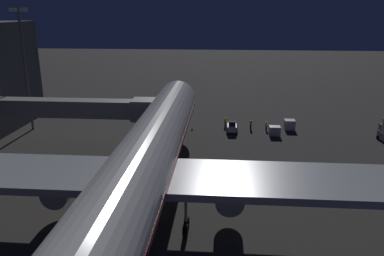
# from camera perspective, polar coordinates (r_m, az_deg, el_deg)

# --- Properties ---
(ground_plane) EXTENTS (320.00, 320.00, 0.00)m
(ground_plane) POSITION_cam_1_polar(r_m,az_deg,el_deg) (47.91, -4.63, -7.62)
(ground_plane) COLOR #383533
(airliner_at_gate) EXTENTS (50.01, 68.07, 18.97)m
(airliner_at_gate) POSITION_cam_1_polar(r_m,az_deg,el_deg) (34.65, -8.03, -6.93)
(airliner_at_gate) COLOR silver
(airliner_at_gate) RESTS_ON ground_plane
(jet_bridge) EXTENTS (24.35, 3.40, 7.59)m
(jet_bridge) POSITION_cam_1_polar(r_m,az_deg,el_deg) (58.95, -15.63, 2.78)
(jet_bridge) COLOR #9E9E99
(jet_bridge) RESTS_ON ground_plane
(apron_floodlight_mast) EXTENTS (2.90, 0.50, 20.25)m
(apron_floodlight_mast) POSITION_cam_1_polar(r_m,az_deg,el_deg) (70.55, -23.44, 8.88)
(apron_floodlight_mast) COLOR #59595E
(apron_floodlight_mast) RESTS_ON ground_plane
(baggage_tug_lead) EXTENTS (1.86, 2.76, 1.95)m
(baggage_tug_lead) POSITION_cam_1_polar(r_m,az_deg,el_deg) (65.79, 5.91, 0.03)
(baggage_tug_lead) COLOR silver
(baggage_tug_lead) RESTS_ON ground_plane
(baggage_container_near_belt) EXTENTS (1.81, 1.50, 1.54)m
(baggage_container_near_belt) POSITION_cam_1_polar(r_m,az_deg,el_deg) (65.33, 12.09, -0.40)
(baggage_container_near_belt) COLOR #B7BABF
(baggage_container_near_belt) RESTS_ON ground_plane
(baggage_container_mid_row) EXTENTS (1.78, 1.66, 1.68)m
(baggage_container_mid_row) POSITION_cam_1_polar(r_m,az_deg,el_deg) (69.17, 14.18, 0.49)
(baggage_container_mid_row) COLOR #B7BABF
(baggage_container_mid_row) RESTS_ON ground_plane
(ground_crew_near_nose_gear) EXTENTS (0.40, 0.40, 1.69)m
(ground_crew_near_nose_gear) POSITION_cam_1_polar(r_m,az_deg,el_deg) (68.00, 10.91, 0.50)
(ground_crew_near_nose_gear) COLOR black
(ground_crew_near_nose_gear) RESTS_ON ground_plane
(ground_crew_by_belt_loader) EXTENTS (0.40, 0.40, 1.81)m
(ground_crew_by_belt_loader) POSITION_cam_1_polar(r_m,az_deg,el_deg) (68.15, 8.67, 0.72)
(ground_crew_by_belt_loader) COLOR black
(ground_crew_by_belt_loader) RESTS_ON ground_plane
(ground_crew_marshaller_fwd) EXTENTS (0.40, 0.40, 1.77)m
(ground_crew_marshaller_fwd) POSITION_cam_1_polar(r_m,az_deg,el_deg) (69.04, 4.93, 1.05)
(ground_crew_marshaller_fwd) COLOR black
(ground_crew_marshaller_fwd) RESTS_ON ground_plane
(traffic_cone_nose_port) EXTENTS (0.36, 0.36, 0.55)m
(traffic_cone_nose_port) POSITION_cam_1_polar(r_m,az_deg,el_deg) (66.61, 0.01, -0.12)
(traffic_cone_nose_port) COLOR orange
(traffic_cone_nose_port) RESTS_ON ground_plane
(traffic_cone_nose_starboard) EXTENTS (0.36, 0.36, 0.55)m
(traffic_cone_nose_starboard) POSITION_cam_1_polar(r_m,az_deg,el_deg) (67.09, -3.74, -0.03)
(traffic_cone_nose_starboard) COLOR orange
(traffic_cone_nose_starboard) RESTS_ON ground_plane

